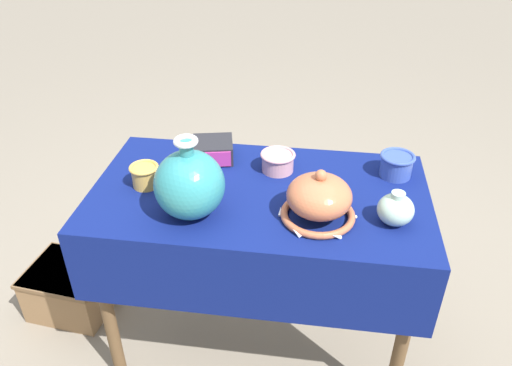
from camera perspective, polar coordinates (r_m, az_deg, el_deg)
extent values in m
plane|color=gray|center=(2.08, 0.34, -17.10)|extent=(14.00, 14.00, 0.00)
cylinder|color=brown|center=(1.79, -16.64, -13.69)|extent=(0.04, 0.04, 0.66)
cylinder|color=brown|center=(1.69, 16.34, -17.04)|extent=(0.04, 0.04, 0.66)
cylinder|color=brown|center=(2.11, -11.86, -4.57)|extent=(0.04, 0.04, 0.66)
cylinder|color=brown|center=(2.03, 14.99, -6.82)|extent=(0.04, 0.04, 0.66)
cube|color=brown|center=(1.62, 0.41, -1.44)|extent=(1.06, 0.57, 0.03)
cube|color=navy|center=(1.61, 0.41, -0.91)|extent=(1.08, 0.59, 0.01)
cube|color=navy|center=(1.46, -1.20, -11.67)|extent=(1.08, 0.01, 0.26)
ellipsoid|color=teal|center=(1.45, -7.61, -0.20)|extent=(0.21, 0.21, 0.21)
cylinder|color=teal|center=(1.39, -7.97, 3.93)|extent=(0.04, 0.04, 0.05)
torus|color=white|center=(1.38, -8.04, 4.75)|extent=(0.07, 0.07, 0.02)
torus|color=#BC6642|center=(1.49, 7.06, -3.59)|extent=(0.22, 0.22, 0.02)
ellipsoid|color=#BC6642|center=(1.45, 7.24, -1.48)|extent=(0.19, 0.19, 0.12)
sphere|color=#BC6642|center=(1.41, 7.43, 0.85)|extent=(0.03, 0.03, 0.03)
cone|color=white|center=(1.49, 11.32, -3.90)|extent=(0.01, 0.03, 0.03)
cone|color=white|center=(1.57, 9.21, -1.66)|extent=(0.03, 0.03, 0.03)
cone|color=white|center=(1.57, 5.16, -1.35)|extent=(0.03, 0.03, 0.03)
cone|color=white|center=(1.49, 2.80, -3.26)|extent=(0.01, 0.03, 0.03)
cone|color=white|center=(1.41, 4.67, -5.72)|extent=(0.03, 0.03, 0.03)
cone|color=white|center=(1.41, 9.18, -6.06)|extent=(0.03, 0.03, 0.03)
cube|color=#232328|center=(1.77, -4.94, 3.80)|extent=(0.16, 0.16, 0.07)
cube|color=#B23384|center=(1.71, -4.93, 2.70)|extent=(0.12, 0.03, 0.06)
cylinder|color=gold|center=(1.65, -12.57, 0.72)|extent=(0.08, 0.08, 0.07)
torus|color=gold|center=(1.63, -12.71, 1.74)|extent=(0.10, 0.10, 0.01)
cylinder|color=#D19399|center=(1.69, 2.50, 2.36)|extent=(0.11, 0.11, 0.06)
torus|color=#D19399|center=(1.68, 2.52, 3.25)|extent=(0.12, 0.12, 0.01)
cylinder|color=#3851A8|center=(1.72, 15.73, 1.88)|extent=(0.10, 0.10, 0.07)
torus|color=#3851A8|center=(1.71, 15.92, 2.93)|extent=(0.12, 0.12, 0.01)
ellipsoid|color=#A8CCB7|center=(1.49, 15.66, -2.95)|extent=(0.11, 0.11, 0.09)
cylinder|color=#A8CCB7|center=(1.46, 15.95, -1.35)|extent=(0.04, 0.04, 0.02)
cube|color=olive|center=(2.24, -20.29, -11.20)|extent=(0.34, 0.30, 0.21)
cube|color=brown|center=(2.18, -20.77, -9.39)|extent=(0.35, 0.31, 0.02)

